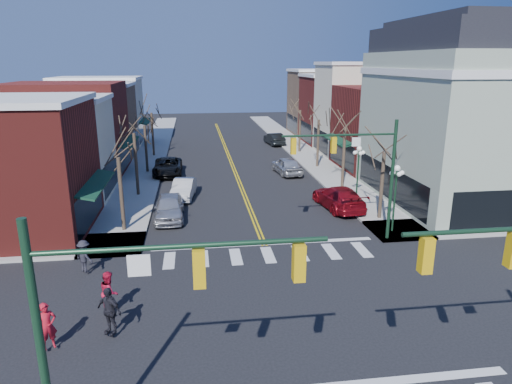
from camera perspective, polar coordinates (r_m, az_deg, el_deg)
name	(u,v)px	position (r m, az deg, el deg)	size (l,w,h in m)	color
ground	(292,314)	(20.05, 4.49, -14.95)	(160.00, 160.00, 0.00)	black
sidewalk_left	(135,192)	(38.49, -14.84, 0.02)	(3.50, 70.00, 0.15)	#9E9B93
sidewalk_right	(342,184)	(40.20, 10.72, 0.95)	(3.50, 70.00, 0.15)	#9E9B93
bldg_left_brick_a	(0,171)	(31.47, -29.39, 2.35)	(10.00, 8.50, 8.00)	maroon
bldg_left_stucco_a	(41,151)	(38.68, -25.31, 4.68)	(10.00, 7.00, 7.50)	beige
bldg_left_brick_b	(67,129)	(46.20, -22.54, 7.23)	(10.00, 9.00, 8.50)	maroon
bldg_left_tan	(87,122)	(54.20, -20.38, 8.19)	(10.00, 7.50, 7.80)	#856549
bldg_left_stucco_b	(100,113)	(61.72, -18.91, 9.35)	(10.00, 8.00, 8.20)	beige
bldg_right_brick_a	(392,128)	(47.14, 16.65, 7.62)	(10.00, 8.50, 8.00)	maroon
bldg_right_stucco	(364,110)	(54.13, 13.38, 9.92)	(10.00, 7.00, 10.00)	beige
bldg_right_brick_b	(343,110)	(61.23, 10.82, 10.01)	(10.00, 8.00, 8.50)	maroon
bldg_right_tan	(326,103)	(68.81, 8.71, 10.94)	(10.00, 8.00, 9.00)	#856549
victorian_corner	(472,113)	(37.49, 25.42, 8.88)	(12.25, 14.25, 13.30)	#9EAD96
traffic_mast_near_left	(124,319)	(11.05, -16.18, -15.03)	(6.60, 0.28, 7.20)	#14331E
traffic_mast_far_right	(362,164)	(26.53, 13.11, 3.40)	(6.60, 0.28, 7.20)	#14331E
lamppost_corner	(396,187)	(28.94, 17.06, 0.58)	(0.36, 0.36, 4.33)	#14331E
lamppost_midblock	(358,164)	(34.77, 12.67, 3.39)	(0.36, 0.36, 4.33)	#14331E
tree_left_a	(121,195)	(29.25, -16.48, -0.40)	(0.24, 0.24, 4.76)	#382B21
tree_left_b	(136,165)	(36.91, -14.75, 3.27)	(0.24, 0.24, 5.04)	#382B21
tree_left_c	(146,150)	(44.75, -13.58, 5.19)	(0.24, 0.24, 4.55)	#382B21
tree_left_d	(153,135)	(52.58, -12.78, 6.98)	(0.24, 0.24, 4.90)	#382B21
tree_right_a	(382,187)	(31.39, 15.43, 0.64)	(0.24, 0.24, 4.62)	#382B21
tree_right_b	(343,158)	(38.59, 10.88, 4.16)	(0.24, 0.24, 5.18)	#382B21
tree_right_c	(318,144)	(46.14, 7.74, 5.98)	(0.24, 0.24, 4.83)	#382B21
tree_right_d	(300,132)	(53.78, 5.49, 7.53)	(0.24, 0.24, 4.97)	#382B21
car_left_near	(169,207)	(31.38, -10.82, -1.90)	(1.94, 4.83, 1.64)	#B5B5BA
car_left_mid	(184,189)	(36.14, -9.05, 0.41)	(1.54, 4.43, 1.46)	silver
car_left_far	(168,167)	(43.84, -10.98, 3.13)	(2.60, 5.64, 1.57)	black
car_right_near	(339,198)	(33.59, 10.28, -0.68)	(2.31, 5.67, 1.65)	maroon
car_right_mid	(287,165)	(43.48, 3.86, 3.34)	(1.95, 4.86, 1.66)	#BABABF
car_right_far	(274,139)	(59.07, 2.30, 6.65)	(1.62, 4.65, 1.53)	black
pedestrian_red_a	(47,326)	(18.84, -24.65, -14.98)	(0.66, 0.43, 1.81)	#AE1222
pedestrian_red_b	(109,292)	(20.38, -17.85, -11.79)	(0.89, 0.69, 1.82)	red
pedestrian_dark_a	(109,311)	(18.87, -17.89, -13.94)	(1.14, 0.47, 1.94)	black
pedestrian_dark_b	(84,256)	(24.44, -20.68, -7.51)	(1.08, 0.62, 1.67)	black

